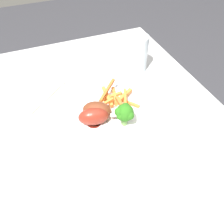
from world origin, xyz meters
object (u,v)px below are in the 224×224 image
object	(u,v)px
broccoli_floret_front	(124,112)
chicken_drumstick_extra	(97,116)
chicken_drumstick_far	(95,116)
carrot_fries_pile	(116,99)
water_glass	(138,53)
dining_table	(116,155)
dinner_plate	(112,118)
chicken_drumstick_near	(98,111)

from	to	relation	value
broccoli_floret_front	chicken_drumstick_extra	distance (m)	0.08
chicken_drumstick_far	chicken_drumstick_extra	size ratio (longest dim) A/B	1.09
carrot_fries_pile	chicken_drumstick_extra	world-z (taller)	chicken_drumstick_extra
broccoli_floret_front	water_glass	size ratio (longest dim) A/B	0.54
dining_table	dinner_plate	size ratio (longest dim) A/B	3.87
dinner_plate	chicken_drumstick_near	bearing A→B (deg)	-113.59
dining_table	broccoli_floret_front	bearing A→B (deg)	92.99
broccoli_floret_front	carrot_fries_pile	distance (m)	0.10
dining_table	carrot_fries_pile	size ratio (longest dim) A/B	7.23
dining_table	chicken_drumstick_far	bearing A→B (deg)	-124.69
chicken_drumstick_near	water_glass	distance (m)	0.28
chicken_drumstick_far	water_glass	xyz separation A→B (m)	(-0.21, 0.23, 0.03)
chicken_drumstick_near	water_glass	xyz separation A→B (m)	(-0.19, 0.21, 0.03)
chicken_drumstick_near	chicken_drumstick_far	distance (m)	0.02
dining_table	dinner_plate	world-z (taller)	dinner_plate
broccoli_floret_front	dinner_plate	bearing A→B (deg)	-150.89
water_glass	carrot_fries_pile	bearing A→B (deg)	-44.00
carrot_fries_pile	chicken_drumstick_extra	size ratio (longest dim) A/B	1.16
dinner_plate	water_glass	world-z (taller)	water_glass
carrot_fries_pile	chicken_drumstick_far	size ratio (longest dim) A/B	1.06
carrot_fries_pile	water_glass	size ratio (longest dim) A/B	1.16
broccoli_floret_front	carrot_fries_pile	xyz separation A→B (m)	(-0.09, 0.01, -0.03)
broccoli_floret_front	chicken_drumstick_far	xyz separation A→B (m)	(-0.03, -0.07, -0.02)
dining_table	dinner_plate	distance (m)	0.13
dinner_plate	broccoli_floret_front	bearing A→B (deg)	29.11
chicken_drumstick_extra	chicken_drumstick_near	bearing A→B (deg)	144.45
dinner_plate	carrot_fries_pile	xyz separation A→B (m)	(-0.05, 0.03, 0.02)
dining_table	water_glass	bearing A→B (deg)	143.41
dinner_plate	chicken_drumstick_far	world-z (taller)	chicken_drumstick_far
chicken_drumstick_near	chicken_drumstick_far	bearing A→B (deg)	-37.85
chicken_drumstick_extra	broccoli_floret_front	bearing A→B (deg)	59.55
dining_table	carrot_fries_pile	distance (m)	0.18
water_glass	dinner_plate	bearing A→B (deg)	-41.16
dinner_plate	chicken_drumstick_extra	xyz separation A→B (m)	(-0.00, -0.04, 0.03)
broccoli_floret_front	dining_table	bearing A→B (deg)	-87.01
broccoli_floret_front	water_glass	bearing A→B (deg)	146.68
broccoli_floret_front	chicken_drumstick_far	size ratio (longest dim) A/B	0.50
chicken_drumstick_near	chicken_drumstick_far	xyz separation A→B (m)	(0.02, -0.01, 0.00)
broccoli_floret_front	chicken_drumstick_near	bearing A→B (deg)	-132.95
broccoli_floret_front	chicken_drumstick_extra	xyz separation A→B (m)	(-0.04, -0.06, -0.02)
broccoli_floret_front	water_glass	world-z (taller)	water_glass
carrot_fries_pile	chicken_drumstick_far	bearing A→B (deg)	-55.42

